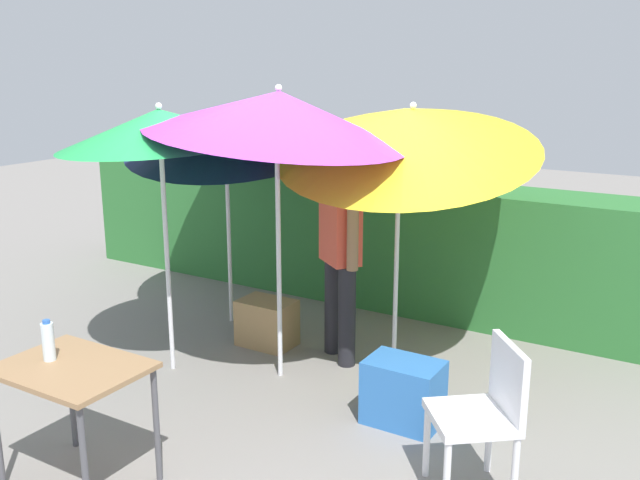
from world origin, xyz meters
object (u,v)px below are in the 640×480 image
object	(u,v)px
cooler_box	(403,392)
folding_table	(73,381)
umbrella_yellow	(406,131)
umbrella_rainbow	(229,127)
chair_plastic	(484,409)
person_vendor	(340,248)
crate_cardboard	(267,323)
umbrella_navy	(278,115)
bottle_water	(48,341)
umbrella_orange	(160,128)

from	to	relation	value
cooler_box	folding_table	size ratio (longest dim) A/B	0.62
umbrella_yellow	folding_table	size ratio (longest dim) A/B	2.94
umbrella_rainbow	chair_plastic	bearing A→B (deg)	-26.58
person_vendor	crate_cardboard	bearing A→B (deg)	-173.27
cooler_box	crate_cardboard	xyz separation A→B (m)	(-1.56, 0.63, -0.02)
umbrella_navy	crate_cardboard	distance (m)	1.90
folding_table	umbrella_yellow	bearing A→B (deg)	70.32
umbrella_rainbow	bottle_water	world-z (taller)	umbrella_rainbow
folding_table	cooler_box	bearing A→B (deg)	51.00
umbrella_rainbow	umbrella_navy	distance (m)	1.27
person_vendor	umbrella_yellow	bearing A→B (deg)	17.37
umbrella_navy	crate_cardboard	world-z (taller)	umbrella_navy
crate_cardboard	folding_table	size ratio (longest dim) A/B	0.58
umbrella_rainbow	bottle_water	bearing A→B (deg)	-75.10
umbrella_navy	chair_plastic	bearing A→B (deg)	-20.74
umbrella_rainbow	folding_table	distance (m)	2.92
umbrella_yellow	bottle_water	distance (m)	2.87
umbrella_navy	crate_cardboard	bearing A→B (deg)	135.58
chair_plastic	bottle_water	size ratio (longest dim) A/B	3.71
chair_plastic	cooler_box	bearing A→B (deg)	145.12
umbrella_navy	chair_plastic	xyz separation A→B (m)	(1.83, -0.69, -1.49)
umbrella_orange	cooler_box	world-z (taller)	umbrella_orange
umbrella_orange	umbrella_yellow	world-z (taller)	umbrella_yellow
cooler_box	bottle_water	size ratio (longest dim) A/B	2.08
person_vendor	chair_plastic	bearing A→B (deg)	-36.90
umbrella_yellow	person_vendor	bearing A→B (deg)	-162.63
umbrella_rainbow	chair_plastic	distance (m)	3.44
umbrella_orange	crate_cardboard	xyz separation A→B (m)	(0.36, 0.78, -1.70)
cooler_box	bottle_water	world-z (taller)	bottle_water
umbrella_orange	person_vendor	distance (m)	1.66
umbrella_yellow	umbrella_navy	xyz separation A→B (m)	(-0.71, -0.65, 0.13)
cooler_box	chair_plastic	bearing A→B (deg)	-34.88
person_vendor	folding_table	size ratio (longest dim) A/B	2.35
umbrella_rainbow	umbrella_orange	distance (m)	1.12
umbrella_navy	folding_table	xyz separation A→B (m)	(-0.17, -1.81, -1.36)
umbrella_yellow	folding_table	xyz separation A→B (m)	(-0.88, -2.46, -1.22)
umbrella_rainbow	crate_cardboard	bearing A→B (deg)	-27.65
bottle_water	umbrella_orange	bearing A→B (deg)	107.40
person_vendor	folding_table	distance (m)	2.37
cooler_box	umbrella_navy	bearing A→B (deg)	169.79
chair_plastic	umbrella_navy	bearing A→B (deg)	159.26
umbrella_orange	umbrella_yellow	xyz separation A→B (m)	(1.50, 1.01, -0.03)
umbrella_rainbow	crate_cardboard	distance (m)	1.74
umbrella_rainbow	bottle_water	distance (m)	2.81
crate_cardboard	cooler_box	bearing A→B (deg)	-21.94
umbrella_yellow	cooler_box	world-z (taller)	umbrella_yellow
person_vendor	umbrella_navy	bearing A→B (deg)	-114.86
crate_cardboard	person_vendor	bearing A→B (deg)	6.73
chair_plastic	person_vendor	bearing A→B (deg)	143.10
umbrella_yellow	crate_cardboard	xyz separation A→B (m)	(-1.14, -0.23, -1.67)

